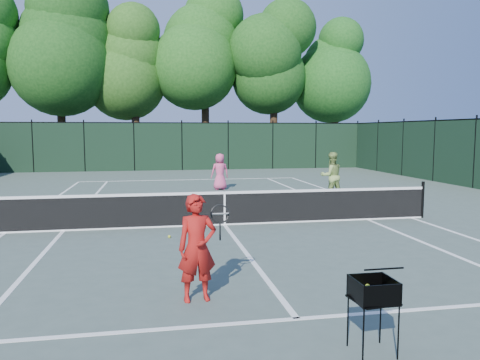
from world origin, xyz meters
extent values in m
plane|color=#46554D|center=(0.00, 0.00, 0.00)|extent=(90.00, 90.00, 0.00)
cube|color=white|center=(-5.49, 0.00, 0.00)|extent=(0.10, 23.77, 0.01)
cube|color=white|center=(5.49, 0.00, 0.00)|extent=(0.10, 23.77, 0.01)
cube|color=white|center=(-4.12, 0.00, 0.00)|extent=(0.10, 23.77, 0.01)
cube|color=white|center=(4.12, 0.00, 0.00)|extent=(0.10, 23.77, 0.01)
cube|color=white|center=(0.00, 11.88, 0.00)|extent=(10.97, 0.10, 0.01)
cube|color=white|center=(0.00, -6.40, 0.00)|extent=(8.23, 0.10, 0.01)
cube|color=white|center=(0.00, 6.40, 0.00)|extent=(8.23, 0.10, 0.01)
cube|color=white|center=(0.00, 0.00, 0.00)|extent=(0.10, 12.80, 0.01)
cube|color=black|center=(0.00, 0.00, 0.46)|extent=(11.60, 0.03, 0.85)
cube|color=white|center=(0.00, 0.00, 0.88)|extent=(11.60, 0.05, 0.07)
cube|color=white|center=(0.00, 0.00, 0.02)|extent=(11.60, 0.05, 0.04)
cube|color=white|center=(0.00, 0.00, 0.46)|extent=(0.05, 0.04, 0.91)
cylinder|color=black|center=(5.80, 0.00, 0.53)|extent=(0.09, 0.09, 1.06)
cube|color=black|center=(0.00, 18.00, 1.50)|extent=(24.00, 0.05, 3.00)
cylinder|color=black|center=(-8.00, 22.00, 2.40)|extent=(0.56, 0.56, 4.80)
ellipsoid|color=#133F12|center=(-8.00, 22.00, 8.71)|extent=(6.80, 6.80, 10.54)
cylinder|color=black|center=(-3.00, 21.80, 2.15)|extent=(0.56, 0.56, 4.30)
ellipsoid|color=#1F4C15|center=(-3.00, 21.80, 7.75)|extent=(6.00, 6.00, 9.30)
cylinder|color=black|center=(2.00, 22.30, 2.50)|extent=(0.56, 0.56, 5.00)
ellipsoid|color=#184C15|center=(2.00, 22.30, 9.03)|extent=(7.00, 7.00, 10.85)
cylinder|color=black|center=(7.00, 21.60, 2.30)|extent=(0.56, 0.56, 4.60)
ellipsoid|color=#154513|center=(7.00, 21.60, 8.16)|extent=(6.20, 6.20, 9.61)
cylinder|color=black|center=(12.00, 22.10, 2.20)|extent=(0.56, 0.56, 4.40)
ellipsoid|color=#154916|center=(12.00, 22.10, 7.74)|extent=(5.80, 5.80, 8.99)
imported|color=#A51612|center=(-1.24, -5.45, 0.80)|extent=(0.63, 0.45, 1.59)
cylinder|color=black|center=(-0.84, -5.05, 0.95)|extent=(0.03, 0.03, 0.30)
torus|color=black|center=(-0.84, -5.05, 1.22)|extent=(0.30, 0.10, 0.30)
imported|color=#D64B7B|center=(0.96, 7.56, 0.78)|extent=(0.81, 0.57, 1.56)
imported|color=#8EAC56|center=(4.57, 3.96, 0.87)|extent=(0.87, 0.69, 1.74)
cylinder|color=black|center=(0.34, -7.68, 0.30)|extent=(0.02, 0.02, 0.61)
cylinder|color=black|center=(0.75, -7.68, 0.30)|extent=(0.02, 0.02, 0.61)
cylinder|color=black|center=(0.34, -7.26, 0.30)|extent=(0.02, 0.02, 0.61)
cylinder|color=black|center=(0.75, -7.26, 0.30)|extent=(0.02, 0.02, 0.61)
cube|color=black|center=(0.55, -7.47, 0.74)|extent=(0.50, 0.50, 0.26)
sphere|color=#CBF031|center=(0.55, -7.47, 0.66)|extent=(0.07, 0.07, 0.07)
sphere|color=#CBF031|center=(0.55, -7.47, 0.66)|extent=(0.07, 0.07, 0.07)
sphere|color=#CBF031|center=(0.55, -7.47, 0.66)|extent=(0.07, 0.07, 0.07)
sphere|color=#CBF031|center=(0.55, -7.47, 0.66)|extent=(0.07, 0.07, 0.07)
sphere|color=#CBF031|center=(0.55, -7.47, 0.66)|extent=(0.07, 0.07, 0.07)
sphere|color=#CBF031|center=(0.55, -7.47, 0.66)|extent=(0.07, 0.07, 0.07)
sphere|color=#CBF031|center=(0.55, -7.47, 0.66)|extent=(0.07, 0.07, 0.07)
sphere|color=#CBF031|center=(0.55, -7.47, 0.66)|extent=(0.07, 0.07, 0.07)
sphere|color=#CBF031|center=(0.55, -7.47, 0.66)|extent=(0.07, 0.07, 0.07)
sphere|color=#CBF031|center=(0.55, -7.47, 0.66)|extent=(0.07, 0.07, 0.07)
sphere|color=#CBF031|center=(0.55, -7.47, 0.66)|extent=(0.07, 0.07, 0.07)
sphere|color=#CBF031|center=(0.55, -7.47, 0.66)|extent=(0.07, 0.07, 0.07)
sphere|color=#CBF031|center=(0.55, -7.47, 0.66)|extent=(0.07, 0.07, 0.07)
sphere|color=#CBF031|center=(0.55, -7.47, 0.66)|extent=(0.07, 0.07, 0.07)
sphere|color=#CBF031|center=(0.55, -7.47, 0.66)|extent=(0.07, 0.07, 0.07)
sphere|color=#CBF031|center=(0.55, -7.47, 0.66)|extent=(0.07, 0.07, 0.07)
sphere|color=#BFCE2A|center=(-1.51, -1.26, 0.03)|extent=(0.07, 0.07, 0.07)
camera|label=1|loc=(-1.86, -12.19, 2.51)|focal=35.00mm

